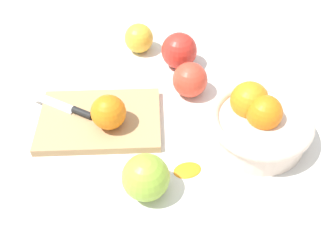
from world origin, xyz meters
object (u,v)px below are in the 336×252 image
at_px(knife, 69,108).
at_px(apple_back_right, 146,177).
at_px(apple_front_left_2, 179,51).
at_px(apple_front_left, 190,80).
at_px(orange_on_board, 109,112).
at_px(bowl, 258,122).
at_px(cutting_board, 100,120).
at_px(apple_front_center, 139,38).

height_order(knife, apple_back_right, apple_back_right).
xyz_separation_m(knife, apple_front_left_2, (-0.25, -0.13, 0.02)).
relative_size(knife, apple_front_left, 1.79).
bearing_deg(apple_front_left, orange_on_board, 25.13).
height_order(bowl, orange_on_board, bowl).
distance_m(bowl, cutting_board, 0.31).
xyz_separation_m(cutting_board, apple_front_center, (-0.11, -0.23, 0.03)).
bearing_deg(cutting_board, apple_front_center, -114.43).
distance_m(cutting_board, apple_back_right, 0.19).
xyz_separation_m(cutting_board, apple_front_left, (-0.20, -0.06, 0.03)).
relative_size(bowl, apple_front_left_2, 2.37).
bearing_deg(knife, apple_back_right, 122.82).
bearing_deg(apple_back_right, apple_front_left, -117.74).
xyz_separation_m(orange_on_board, apple_front_left_2, (-0.17, -0.18, -0.01)).
bearing_deg(knife, orange_on_board, 146.15).
relative_size(bowl, apple_back_right, 2.42).
distance_m(apple_back_right, apple_front_left_2, 0.35).
relative_size(knife, apple_back_right, 1.67).
height_order(knife, apple_front_left_2, apple_front_left_2).
xyz_separation_m(bowl, apple_back_right, (0.22, 0.09, -0.00)).
distance_m(apple_front_center, apple_front_left_2, 0.11).
distance_m(cutting_board, orange_on_board, 0.05).
relative_size(bowl, apple_front_center, 2.80).
distance_m(bowl, apple_front_center, 0.37).
bearing_deg(apple_front_left, apple_back_right, 62.26).
bearing_deg(apple_front_left, bowl, 124.92).
xyz_separation_m(apple_back_right, apple_front_left, (-0.12, -0.23, -0.00)).
relative_size(orange_on_board, apple_front_left_2, 0.82).
xyz_separation_m(knife, apple_front_left, (-0.26, -0.03, 0.02)).
distance_m(cutting_board, apple_front_left, 0.21).
relative_size(orange_on_board, apple_back_right, 0.84).
bearing_deg(orange_on_board, apple_front_center, -108.35).
bearing_deg(bowl, apple_front_center, -58.99).
relative_size(apple_back_right, apple_front_center, 1.16).
xyz_separation_m(apple_front_left, apple_front_left_2, (0.01, -0.10, 0.00)).
height_order(orange_on_board, apple_back_right, orange_on_board).
bearing_deg(apple_back_right, bowl, -158.36).
distance_m(cutting_board, knife, 0.07).
relative_size(cutting_board, apple_front_left, 3.22).
height_order(bowl, apple_front_center, bowl).
bearing_deg(cutting_board, knife, -27.66).
distance_m(knife, apple_back_right, 0.24).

